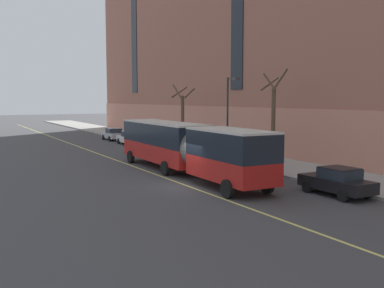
# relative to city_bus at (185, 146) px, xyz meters

# --- Properties ---
(ground_plane) EXTENTS (260.00, 260.00, 0.00)m
(ground_plane) POSITION_rel_city_bus_xyz_m (-1.27, -3.48, -2.03)
(ground_plane) COLOR #424244
(sidewalk) EXTENTS (5.98, 160.00, 0.15)m
(sidewalk) POSITION_rel_city_bus_xyz_m (8.28, -0.48, -1.96)
(sidewalk) COLOR #9E9B93
(sidewalk) RESTS_ON ground
(city_bus) EXTENTS (3.11, 17.88, 3.49)m
(city_bus) POSITION_rel_city_bus_xyz_m (0.00, 0.00, 0.00)
(city_bus) COLOR red
(city_bus) RESTS_ON ground
(parked_car_white_1) EXTENTS (2.12, 4.65, 1.56)m
(parked_car_white_1) POSITION_rel_city_bus_xyz_m (3.97, 20.98, -1.25)
(parked_car_white_1) COLOR silver
(parked_car_white_1) RESTS_ON ground
(parked_car_silver_2) EXTENTS (2.05, 4.27, 1.56)m
(parked_car_silver_2) POSITION_rel_city_bus_xyz_m (4.11, 27.19, -1.25)
(parked_car_silver_2) COLOR #B7B7BC
(parked_car_silver_2) RESTS_ON ground
(parked_car_darkgray_3) EXTENTS (2.03, 4.28, 1.56)m
(parked_car_darkgray_3) POSITION_rel_city_bus_xyz_m (4.17, 13.16, -1.25)
(parked_car_darkgray_3) COLOR #4C4C51
(parked_car_darkgray_3) RESTS_ON ground
(parked_car_navy_5) EXTENTS (2.07, 4.77, 1.56)m
(parked_car_navy_5) POSITION_rel_city_bus_xyz_m (3.94, 5.29, -1.25)
(parked_car_navy_5) COLOR navy
(parked_car_navy_5) RESTS_ON ground
(parked_car_black_6) EXTENTS (1.95, 4.21, 1.56)m
(parked_car_black_6) POSITION_rel_city_bus_xyz_m (4.14, -9.80, -1.25)
(parked_car_black_6) COLOR black
(parked_car_black_6) RESTS_ON ground
(parked_car_navy_7) EXTENTS (2.05, 4.37, 1.56)m
(parked_car_navy_7) POSITION_rel_city_bus_xyz_m (4.15, -2.06, -1.25)
(parked_car_navy_7) COLOR navy
(parked_car_navy_7) RESTS_ON ground
(street_tree_mid_block) EXTENTS (1.67, 1.68, 7.35)m
(street_tree_mid_block) POSITION_rel_city_bus_xyz_m (7.77, 0.20, 1.62)
(street_tree_mid_block) COLOR brown
(street_tree_mid_block) RESTS_ON sidewalk
(street_tree_far_uptown) EXTENTS (1.91, 1.86, 6.59)m
(street_tree_far_uptown) POSITION_rel_city_bus_xyz_m (7.76, 15.29, 1.37)
(street_tree_far_uptown) COLOR brown
(street_tree_far_uptown) RESTS_ON sidewalk
(street_lamp) EXTENTS (0.36, 1.48, 6.79)m
(street_lamp) POSITION_rel_city_bus_xyz_m (5.88, 3.48, 2.28)
(street_lamp) COLOR #2D2D30
(street_lamp) RESTS_ON sidewalk
(fire_hydrant) EXTENTS (0.42, 0.24, 0.72)m
(fire_hydrant) POSITION_rel_city_bus_xyz_m (5.78, 21.88, -1.54)
(fire_hydrant) COLOR red
(fire_hydrant) RESTS_ON sidewalk
(lane_centerline) EXTENTS (0.16, 140.00, 0.01)m
(lane_centerline) POSITION_rel_city_bus_xyz_m (-1.70, -0.48, -2.03)
(lane_centerline) COLOR #E0D66B
(lane_centerline) RESTS_ON ground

